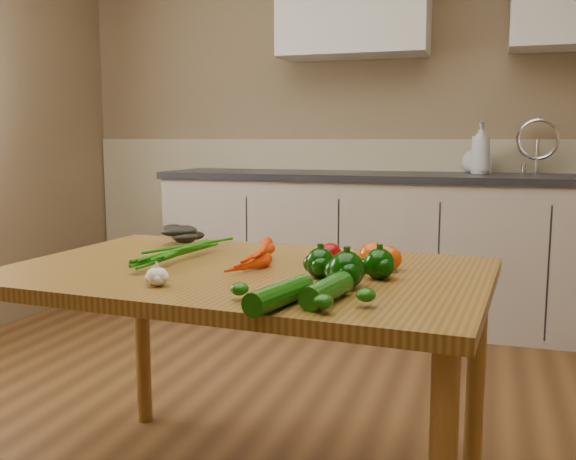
% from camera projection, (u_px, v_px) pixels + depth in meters
% --- Properties ---
extents(room, '(4.04, 5.04, 2.64)m').
position_uv_depth(room, '(236.00, 90.00, 1.91)').
color(room, brown).
rests_on(room, ground).
extents(counter_run, '(2.84, 0.64, 1.14)m').
position_uv_depth(counter_run, '(397.00, 247.00, 3.86)').
color(counter_run, '#AFA291').
rests_on(counter_run, ground).
extents(table, '(1.42, 0.97, 0.73)m').
position_uv_depth(table, '(246.00, 295.00, 1.87)').
color(table, olive).
rests_on(table, ground).
extents(soap_bottle_a, '(0.12, 0.12, 0.30)m').
position_uv_depth(soap_bottle_a, '(481.00, 148.00, 3.71)').
color(soap_bottle_a, silver).
rests_on(soap_bottle_a, counter_run).
extents(soap_bottle_b, '(0.11, 0.10, 0.19)m').
position_uv_depth(soap_bottle_b, '(483.00, 157.00, 3.76)').
color(soap_bottle_b, silver).
rests_on(soap_bottle_b, counter_run).
extents(soap_bottle_c, '(0.21, 0.21, 0.19)m').
position_uv_depth(soap_bottle_c, '(475.00, 157.00, 3.80)').
color(soap_bottle_c, silver).
rests_on(soap_bottle_c, counter_run).
extents(carrot_bunch, '(0.27, 0.21, 0.07)m').
position_uv_depth(carrot_bunch, '(231.00, 254.00, 1.90)').
color(carrot_bunch, '#E03805').
rests_on(carrot_bunch, table).
extents(leafy_greens, '(0.20, 0.18, 0.10)m').
position_uv_depth(leafy_greens, '(180.00, 232.00, 2.25)').
color(leafy_greens, black).
rests_on(leafy_greens, table).
extents(garlic_bulb, '(0.06, 0.06, 0.05)m').
position_uv_depth(garlic_bulb, '(157.00, 277.00, 1.63)').
color(garlic_bulb, white).
rests_on(garlic_bulb, table).
extents(pepper_a, '(0.08, 0.08, 0.08)m').
position_uv_depth(pepper_a, '(320.00, 263.00, 1.73)').
color(pepper_a, '#053202').
rests_on(pepper_a, table).
extents(pepper_b, '(0.08, 0.08, 0.08)m').
position_uv_depth(pepper_b, '(379.00, 264.00, 1.71)').
color(pepper_b, '#053202').
rests_on(pepper_b, table).
extents(pepper_c, '(0.09, 0.09, 0.09)m').
position_uv_depth(pepper_c, '(347.00, 270.00, 1.61)').
color(pepper_c, '#053202').
rests_on(pepper_c, table).
extents(tomato_a, '(0.07, 0.07, 0.06)m').
position_uv_depth(tomato_a, '(330.00, 253.00, 1.92)').
color(tomato_a, '#860205').
rests_on(tomato_a, table).
extents(tomato_b, '(0.08, 0.08, 0.07)m').
position_uv_depth(tomato_b, '(373.00, 255.00, 1.87)').
color(tomato_b, '#DB4405').
rests_on(tomato_b, table).
extents(tomato_c, '(0.08, 0.08, 0.07)m').
position_uv_depth(tomato_c, '(388.00, 259.00, 1.82)').
color(tomato_c, '#DB4405').
rests_on(tomato_c, table).
extents(zucchini_a, '(0.09, 0.20, 0.06)m').
position_uv_depth(zucchini_a, '(327.00, 290.00, 1.47)').
color(zucchini_a, '#0E4707').
rests_on(zucchini_a, table).
extents(zucchini_b, '(0.11, 0.23, 0.06)m').
position_uv_depth(zucchini_b, '(280.00, 295.00, 1.43)').
color(zucchini_b, '#0E4707').
rests_on(zucchini_b, table).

